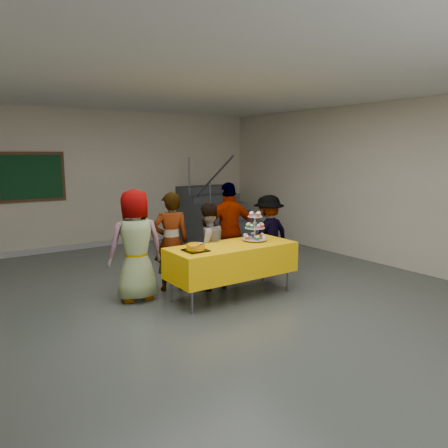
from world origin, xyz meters
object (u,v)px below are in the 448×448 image
at_px(schoolchild_a, 136,245).
at_px(schoolchild_e, 268,235).
at_px(schoolchild_b, 171,242).
at_px(bear_cake, 196,247).
at_px(cupcake_stand, 255,229).
at_px(bake_table, 232,259).
at_px(staircase, 217,220).
at_px(schoolchild_c, 207,247).
at_px(schoolchild_d, 230,231).
at_px(noticeboard, 31,177).

xyz_separation_m(schoolchild_a, schoolchild_e, (2.45, 0.01, -0.11)).
bearing_deg(schoolchild_b, bear_cake, 104.87).
bearing_deg(cupcake_stand, bake_table, -173.11).
relative_size(bake_table, staircase, 0.78).
bearing_deg(bake_table, schoolchild_a, 151.45).
xyz_separation_m(bear_cake, schoolchild_c, (0.53, 0.54, -0.16)).
bearing_deg(staircase, bear_cake, -127.17).
bearing_deg(schoolchild_d, schoolchild_e, -172.44).
relative_size(schoolchild_b, schoolchild_d, 0.94).
xyz_separation_m(schoolchild_c, schoolchild_d, (0.60, 0.26, 0.14)).
bearing_deg(schoolchild_c, bear_cake, 45.37).
distance_m(bake_table, cupcake_stand, 0.61).
bearing_deg(cupcake_stand, schoolchild_a, 160.25).
distance_m(cupcake_stand, schoolchild_a, 1.77).
distance_m(schoolchild_c, staircase, 3.81).
relative_size(bear_cake, staircase, 0.15).
bearing_deg(noticeboard, cupcake_stand, -62.70).
distance_m(schoolchild_c, noticeboard, 4.38).
relative_size(bear_cake, schoolchild_c, 0.27).
xyz_separation_m(bake_table, schoolchild_a, (-1.20, 0.65, 0.24)).
height_order(bake_table, schoolchild_c, schoolchild_c).
xyz_separation_m(bake_table, staircase, (2.13, 3.60, -0.07)).
height_order(bake_table, bear_cake, bear_cake).
xyz_separation_m(schoolchild_b, staircase, (2.70, 2.82, -0.27)).
relative_size(bake_table, schoolchild_c, 1.41).
bearing_deg(noticeboard, bake_table, -67.94).
bearing_deg(schoolchild_d, bear_cake, 50.52).
bearing_deg(bake_table, schoolchild_b, 126.60).
xyz_separation_m(schoolchild_e, noticeboard, (-3.04, 3.77, 0.92)).
height_order(schoolchild_a, noticeboard, noticeboard).
xyz_separation_m(bake_table, cupcake_stand, (0.46, 0.06, 0.39)).
bearing_deg(schoolchild_a, schoolchild_b, -161.49).
distance_m(bear_cake, staircase, 4.57).
height_order(schoolchild_c, schoolchild_d, schoolchild_d).
height_order(schoolchild_b, staircase, staircase).
distance_m(schoolchild_a, schoolchild_b, 0.64).
bearing_deg(cupcake_stand, bear_cake, -175.16).
height_order(bake_table, staircase, staircase).
distance_m(schoolchild_c, schoolchild_e, 1.36).
bearing_deg(schoolchild_e, staircase, -112.67).
xyz_separation_m(cupcake_stand, schoolchild_a, (-1.66, 0.60, -0.15)).
bearing_deg(bear_cake, schoolchild_b, 86.35).
bearing_deg(bear_cake, schoolchild_c, 45.86).
bearing_deg(staircase, cupcake_stand, -115.16).
height_order(schoolchild_a, schoolchild_e, schoolchild_a).
bearing_deg(staircase, schoolchild_c, -125.79).
relative_size(schoolchild_a, schoolchild_b, 1.06).
distance_m(schoolchild_d, schoolchild_e, 0.77).
distance_m(bake_table, schoolchild_e, 1.42).
height_order(schoolchild_c, noticeboard, noticeboard).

